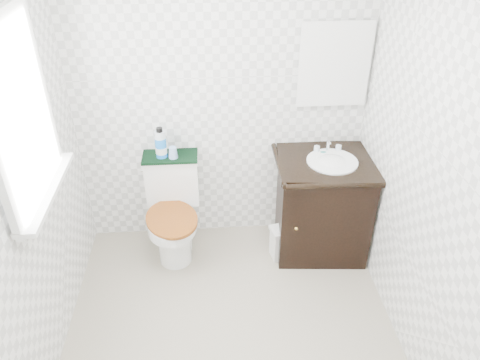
{
  "coord_description": "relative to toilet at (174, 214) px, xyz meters",
  "views": [
    {
      "loc": [
        -0.1,
        -2.02,
        2.56
      ],
      "look_at": [
        0.11,
        0.75,
        0.78
      ],
      "focal_mm": 35.0,
      "sensor_mm": 36.0,
      "label": 1
    }
  ],
  "objects": [
    {
      "name": "toilet",
      "position": [
        0.0,
        0.0,
        0.0
      ],
      "size": [
        0.47,
        0.67,
        0.79
      ],
      "color": "white",
      "rests_on": "floor"
    },
    {
      "name": "trash_bin",
      "position": [
        0.85,
        -0.17,
        -0.2
      ],
      "size": [
        0.22,
        0.19,
        0.28
      ],
      "color": "white",
      "rests_on": "floor"
    },
    {
      "name": "soap_bar",
      "position": [
        1.16,
        0.04,
        0.48
      ],
      "size": [
        0.06,
        0.04,
        0.02
      ],
      "primitive_type": "ellipsoid",
      "color": "#197A71",
      "rests_on": "vanity"
    },
    {
      "name": "window",
      "position": [
        -0.67,
        -0.72,
        1.2
      ],
      "size": [
        0.02,
        0.7,
        0.9
      ],
      "primitive_type": "cube",
      "color": "white",
      "rests_on": "wall_left"
    },
    {
      "name": "wall_right",
      "position": [
        1.5,
        -0.97,
        0.85
      ],
      "size": [
        0.0,
        2.4,
        2.4
      ],
      "primitive_type": "plane",
      "rotation": [
        1.57,
        0.0,
        -1.57
      ],
      "color": "white",
      "rests_on": "ground"
    },
    {
      "name": "wall_back",
      "position": [
        0.4,
        0.23,
        0.85
      ],
      "size": [
        2.4,
        0.0,
        2.4
      ],
      "primitive_type": "plane",
      "rotation": [
        1.57,
        0.0,
        0.0
      ],
      "color": "white",
      "rests_on": "ground"
    },
    {
      "name": "vanity",
      "position": [
        1.17,
        -0.07,
        0.09
      ],
      "size": [
        0.76,
        0.67,
        0.92
      ],
      "color": "black",
      "rests_on": "floor"
    },
    {
      "name": "towel",
      "position": [
        -0.0,
        0.12,
        0.45
      ],
      "size": [
        0.42,
        0.22,
        0.02
      ],
      "primitive_type": "cube",
      "color": "black",
      "rests_on": "toilet"
    },
    {
      "name": "wall_left",
      "position": [
        -0.7,
        -0.97,
        0.85
      ],
      "size": [
        0.0,
        2.4,
        2.4
      ],
      "primitive_type": "plane",
      "rotation": [
        1.57,
        0.0,
        1.57
      ],
      "color": "white",
      "rests_on": "ground"
    },
    {
      "name": "mirror",
      "position": [
        1.22,
        0.21,
        1.1
      ],
      "size": [
        0.5,
        0.02,
        0.6
      ],
      "primitive_type": "cube",
      "color": "silver",
      "rests_on": "wall_back"
    },
    {
      "name": "mouthwash_bottle",
      "position": [
        -0.06,
        0.11,
        0.57
      ],
      "size": [
        0.08,
        0.08,
        0.24
      ],
      "color": "blue",
      "rests_on": "towel"
    },
    {
      "name": "floor",
      "position": [
        0.4,
        -0.97,
        -0.35
      ],
      "size": [
        2.4,
        2.4,
        0.0
      ],
      "primitive_type": "plane",
      "color": "#A7A086",
      "rests_on": "ground"
    },
    {
      "name": "cup",
      "position": [
        0.03,
        0.09,
        0.5
      ],
      "size": [
        0.07,
        0.07,
        0.09
      ],
      "primitive_type": "cone",
      "color": "#86A8DB",
      "rests_on": "towel"
    }
  ]
}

